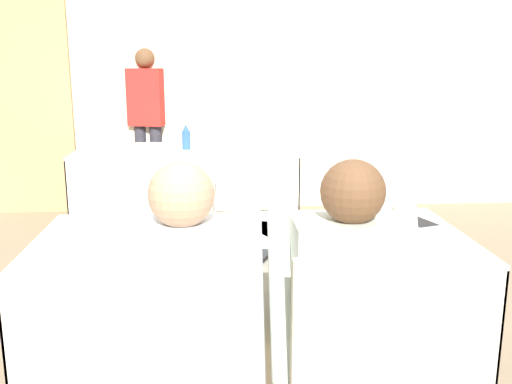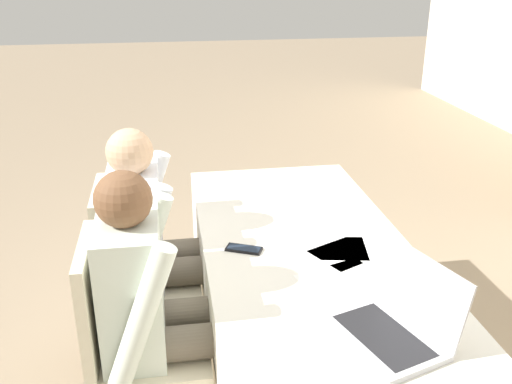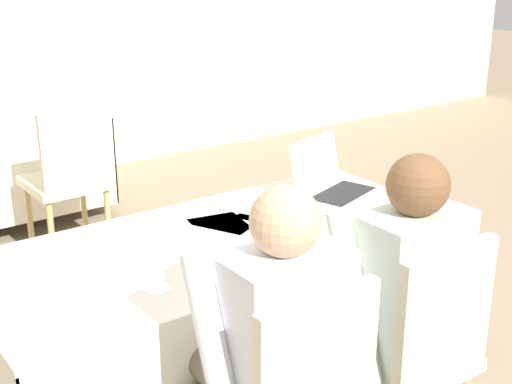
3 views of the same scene
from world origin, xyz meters
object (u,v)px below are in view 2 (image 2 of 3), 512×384
at_px(laptop, 395,324).
at_px(chair_near_right, 129,339).
at_px(chair_near_left, 134,270).
at_px(cell_phone, 244,249).
at_px(person_white_shirt, 155,300).
at_px(person_checkered_shirt, 155,237).

xyz_separation_m(laptop, chair_near_right, (-0.41, -0.86, -0.25)).
bearing_deg(chair_near_left, laptop, -137.16).
bearing_deg(chair_near_right, cell_phone, -62.63).
bearing_deg(chair_near_left, person_white_shirt, -168.62).
distance_m(chair_near_left, person_checkered_shirt, 0.19).
relative_size(cell_phone, person_checkered_shirt, 0.14).
relative_size(chair_near_left, chair_near_right, 1.00).
height_order(chair_near_left, person_white_shirt, person_white_shirt).
bearing_deg(laptop, chair_near_left, -155.28).
bearing_deg(cell_phone, person_checkered_shirt, -101.85).
bearing_deg(person_checkered_shirt, laptop, -140.83).
bearing_deg(chair_near_left, cell_phone, -120.19).
xyz_separation_m(laptop, person_checkered_shirt, (-0.93, -0.76, -0.09)).
bearing_deg(person_checkered_shirt, chair_near_left, 90.00).
bearing_deg(person_white_shirt, chair_near_left, 11.38).
distance_m(laptop, person_checkered_shirt, 1.20).
relative_size(chair_near_left, person_white_shirt, 0.78).
height_order(laptop, person_white_shirt, person_white_shirt).
xyz_separation_m(chair_near_left, person_white_shirt, (0.52, 0.10, 0.16)).
xyz_separation_m(cell_phone, person_checkered_shirt, (-0.27, -0.37, -0.05)).
height_order(chair_near_left, person_checkered_shirt, person_checkered_shirt).
height_order(cell_phone, chair_near_left, chair_near_left).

